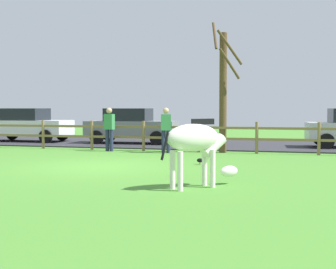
{
  "coord_description": "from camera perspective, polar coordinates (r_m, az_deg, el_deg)",
  "views": [
    {
      "loc": [
        5.4,
        -12.61,
        1.63
      ],
      "look_at": [
        1.63,
        1.21,
        0.85
      ],
      "focal_mm": 52.25,
      "sensor_mm": 36.0,
      "label": 1
    }
  ],
  "objects": [
    {
      "name": "ground_plane",
      "position": [
        13.81,
        -7.88,
        -3.69
      ],
      "size": [
        60.0,
        60.0,
        0.0
      ],
      "primitive_type": "plane",
      "color": "#47842D"
    },
    {
      "name": "visitor_left_of_tree",
      "position": [
        17.63,
        -0.25,
        0.77
      ],
      "size": [
        0.41,
        0.31,
        1.64
      ],
      "color": "#232847",
      "rests_on": "ground_plane"
    },
    {
      "name": "zebra",
      "position": [
        9.93,
        3.32,
        -0.96
      ],
      "size": [
        1.45,
        1.55,
        1.41
      ],
      "color": "white",
      "rests_on": "ground_plane"
    },
    {
      "name": "crow_on_grass",
      "position": [
        14.12,
        3.79,
        -3.01
      ],
      "size": [
        0.21,
        0.1,
        0.2
      ],
      "color": "black",
      "rests_on": "ground_plane"
    },
    {
      "name": "parked_car_white",
      "position": [
        24.04,
        -16.11,
        1.12
      ],
      "size": [
        4.06,
        1.99,
        1.56
      ],
      "color": "white",
      "rests_on": "parking_asphalt"
    },
    {
      "name": "bare_tree",
      "position": [
        17.91,
        6.46,
        5.34
      ],
      "size": [
        1.19,
        0.97,
        4.77
      ],
      "color": "#513A23",
      "rests_on": "ground_plane"
    },
    {
      "name": "parking_asphalt",
      "position": [
        22.62,
        1.41,
        -0.95
      ],
      "size": [
        28.0,
        7.4,
        0.05
      ],
      "primitive_type": "cube",
      "color": "#2D2D33",
      "rests_on": "ground_plane"
    },
    {
      "name": "parked_car_grey",
      "position": [
        21.94,
        -4.33,
        1.06
      ],
      "size": [
        4.09,
        2.06,
        1.56
      ],
      "color": "slate",
      "rests_on": "parking_asphalt"
    },
    {
      "name": "paddock_fence",
      "position": [
        18.56,
        -2.88,
        0.1
      ],
      "size": [
        21.37,
        0.11,
        1.14
      ],
      "color": "olive",
      "rests_on": "ground_plane"
    },
    {
      "name": "visitor_right_of_tree",
      "position": [
        18.5,
        -6.87,
        0.85
      ],
      "size": [
        0.39,
        0.27,
        1.64
      ],
      "color": "#232847",
      "rests_on": "ground_plane"
    }
  ]
}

